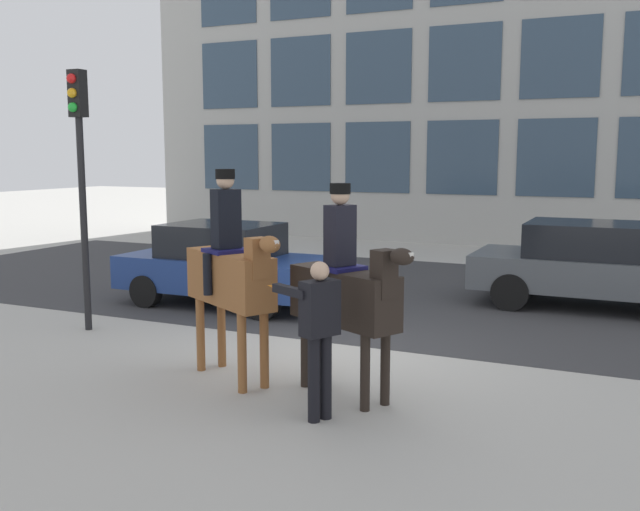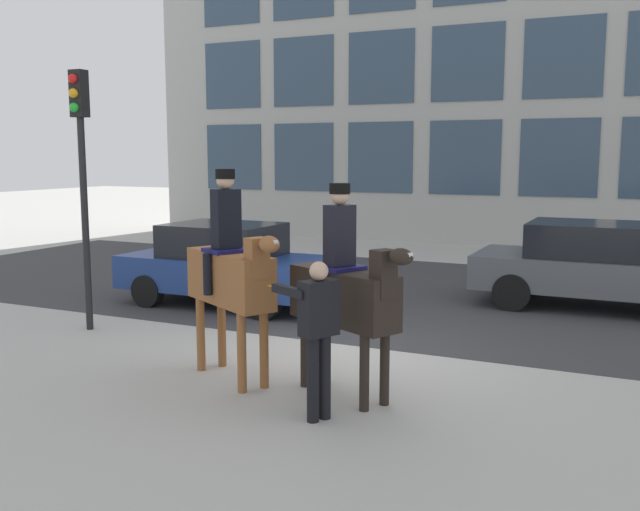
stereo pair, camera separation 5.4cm
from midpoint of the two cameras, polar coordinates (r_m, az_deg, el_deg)
The scene contains 8 objects.
ground_plane at distance 10.22m, azimuth 1.24°, elevation -7.88°, with size 80.00×80.00×0.00m, color #B2AFA8.
road_surface at distance 14.58m, azimuth 8.70°, elevation -3.09°, with size 25.08×8.50×0.01m.
mounted_horse_lead at distance 8.88m, azimuth -7.30°, elevation -1.42°, with size 1.78×1.19×2.64m.
mounted_horse_companion at distance 8.21m, azimuth 1.88°, elevation -2.84°, with size 1.77×1.09×2.49m.
pedestrian_bystander at distance 7.51m, azimuth -0.35°, elevation -5.76°, with size 0.91×0.46×1.71m.
street_car_near_lane at distance 13.48m, azimuth -7.70°, elevation -0.67°, with size 3.98×1.89×1.52m.
street_car_far_lane at distance 14.03m, azimuth 20.78°, elevation -0.64°, with size 4.26×2.06×1.57m.
traffic_light at distance 11.85m, azimuth -18.77°, elevation 7.36°, with size 0.24×0.29×4.10m.
Camera 1 is at (3.88, -9.02, 2.82)m, focal length 40.00 mm.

